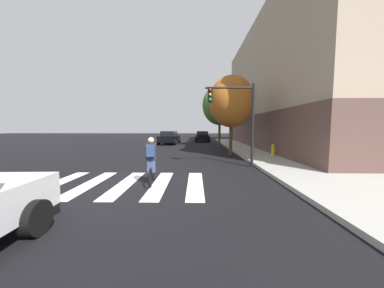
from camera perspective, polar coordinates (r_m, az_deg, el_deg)
The scene contains 11 objects.
ground_plane at distance 7.79m, azimuth -17.48°, elevation -10.68°, with size 120.00×120.00×0.00m, color black.
sidewalk at distance 9.71m, azimuth 42.13°, elevation -8.19°, with size 6.50×50.00×0.15m, color #9E9B93.
crosswalk_stripes at distance 7.82m, azimuth -18.20°, elevation -10.59°, with size 5.59×3.54×0.01m.
sedan_mid at distance 24.67m, azimuth -6.36°, elevation 1.87°, with size 2.47×4.69×1.57m.
sedan_far at distance 28.85m, azimuth 2.83°, elevation 2.22°, with size 2.14×4.34×1.48m.
cyclist at distance 7.40m, azimuth -11.30°, elevation -4.68°, with size 0.38×1.71×1.69m.
traffic_light_near at distance 10.57m, azimuth 12.35°, elevation 9.08°, with size 2.47×0.28×4.20m.
fire_hydrant at distance 14.65m, azimuth 21.79°, elevation -1.50°, with size 0.33×0.22×0.78m.
street_tree_near at distance 15.17m, azimuth 10.97°, elevation 11.58°, with size 3.22×3.22×5.73m.
street_tree_mid at distance 21.66m, azimuth 7.78°, elevation 10.72°, with size 3.58×3.58×6.37m.
corner_building at distance 25.42m, azimuth 35.93°, elevation 12.96°, with size 17.40×24.84×12.21m.
Camera 1 is at (2.44, -7.11, 2.05)m, focal length 19.01 mm.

